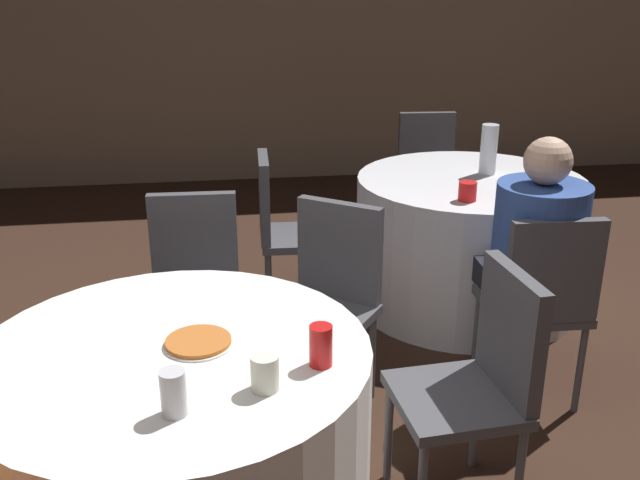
% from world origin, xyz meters
% --- Properties ---
extents(wall_back, '(16.00, 0.06, 2.80)m').
position_xyz_m(wall_back, '(0.00, 4.50, 1.40)').
color(wall_back, gray).
rests_on(wall_back, ground_plane).
extents(table_near, '(1.18, 1.18, 0.73)m').
position_xyz_m(table_near, '(-0.09, 0.09, 0.37)').
color(table_near, white).
rests_on(table_near, ground_plane).
extents(table_far, '(1.22, 1.22, 0.73)m').
position_xyz_m(table_far, '(1.41, 1.73, 0.37)').
color(table_far, silver).
rests_on(table_far, ground_plane).
extents(chair_near_northeast, '(0.56, 0.56, 0.88)m').
position_xyz_m(chair_near_northeast, '(0.51, 0.90, 0.53)').
color(chair_near_northeast, '#47474C').
rests_on(chair_near_northeast, ground_plane).
extents(chair_near_north, '(0.41, 0.42, 0.88)m').
position_xyz_m(chair_near_north, '(-0.06, 1.10, 0.53)').
color(chair_near_north, '#47474C').
rests_on(chair_near_north, ground_plane).
extents(chair_near_east, '(0.43, 0.43, 0.88)m').
position_xyz_m(chair_near_east, '(0.91, 0.17, 0.53)').
color(chair_near_east, '#47474C').
rests_on(chair_near_east, ground_plane).
extents(chair_far_north, '(0.43, 0.43, 0.88)m').
position_xyz_m(chair_far_north, '(1.48, 2.75, 0.53)').
color(chair_far_north, '#47474C').
rests_on(chair_far_north, ground_plane).
extents(chair_far_west, '(0.42, 0.42, 0.88)m').
position_xyz_m(chair_far_west, '(0.39, 1.78, 0.53)').
color(chair_far_west, '#47474C').
rests_on(chair_far_west, ground_plane).
extents(chair_far_south, '(0.42, 0.42, 0.88)m').
position_xyz_m(chair_far_south, '(1.36, 0.71, 0.53)').
color(chair_far_south, '#47474C').
rests_on(chair_far_south, ground_plane).
extents(person_blue_shirt, '(0.38, 0.53, 1.16)m').
position_xyz_m(person_blue_shirt, '(1.37, 0.86, 0.60)').
color(person_blue_shirt, black).
rests_on(person_blue_shirt, ground_plane).
extents(pizza_plate_near, '(0.21, 0.21, 0.02)m').
position_xyz_m(pizza_plate_near, '(-0.01, 0.11, 0.74)').
color(pizza_plate_near, white).
rests_on(pizza_plate_near, table_near).
extents(soda_can_silver, '(0.07, 0.07, 0.12)m').
position_xyz_m(soda_can_silver, '(-0.07, -0.24, 0.79)').
color(soda_can_silver, silver).
rests_on(soda_can_silver, table_near).
extents(soda_can_red, '(0.07, 0.07, 0.12)m').
position_xyz_m(soda_can_red, '(0.33, -0.06, 0.79)').
color(soda_can_red, red).
rests_on(soda_can_red, table_near).
extents(cup_near, '(0.08, 0.08, 0.10)m').
position_xyz_m(cup_near, '(0.16, -0.16, 0.78)').
color(cup_near, silver).
rests_on(cup_near, table_near).
extents(bottle_far, '(0.09, 0.09, 0.27)m').
position_xyz_m(bottle_far, '(1.52, 1.81, 0.87)').
color(bottle_far, silver).
rests_on(bottle_far, table_far).
extents(cup_far, '(0.09, 0.09, 0.09)m').
position_xyz_m(cup_far, '(1.25, 1.36, 0.78)').
color(cup_far, red).
rests_on(cup_far, table_far).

